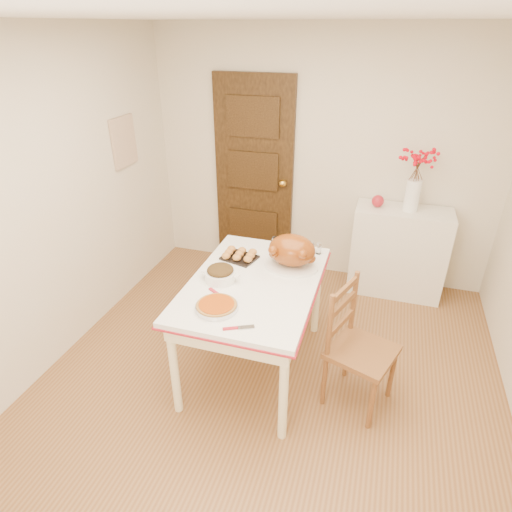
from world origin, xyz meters
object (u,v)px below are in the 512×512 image
(sideboard, at_px, (398,252))
(kitchen_table, at_px, (254,325))
(turkey_platter, at_px, (292,252))
(pumpkin_pie, at_px, (217,306))
(chair_oak, at_px, (363,349))

(sideboard, xyz_separation_m, kitchen_table, (-1.04, -1.51, -0.05))
(kitchen_table, distance_m, turkey_platter, 0.64)
(kitchen_table, relative_size, pumpkin_pie, 4.88)
(sideboard, xyz_separation_m, turkey_platter, (-0.82, -1.23, 0.49))
(kitchen_table, relative_size, chair_oak, 1.43)
(turkey_platter, bearing_deg, pumpkin_pie, -122.51)
(chair_oak, relative_size, turkey_platter, 2.27)
(chair_oak, bearing_deg, turkey_platter, 76.86)
(chair_oak, xyz_separation_m, pumpkin_pie, (-0.96, -0.29, 0.37))
(chair_oak, xyz_separation_m, turkey_platter, (-0.61, 0.40, 0.47))
(sideboard, distance_m, pumpkin_pie, 2.28)
(sideboard, bearing_deg, kitchen_table, -124.49)
(sideboard, xyz_separation_m, chair_oak, (-0.21, -1.63, 0.02))
(turkey_platter, height_order, pumpkin_pie, turkey_platter)
(kitchen_table, bearing_deg, turkey_platter, 52.38)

